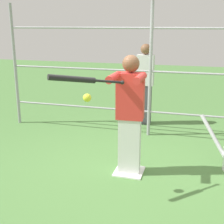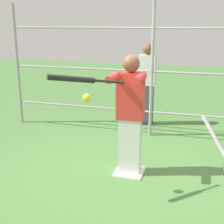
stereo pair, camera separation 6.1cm
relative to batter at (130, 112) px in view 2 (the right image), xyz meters
The scene contains 7 objects.
ground_plane 0.89m from the batter, 90.00° to the right, with size 24.00×24.00×0.00m, color #4C7A3D.
home_plate 0.88m from the batter, 90.00° to the right, with size 0.40×0.40×0.02m.
fence_backstop 1.65m from the batter, 90.00° to the right, with size 5.59×0.06×2.42m.
batter is the anchor object (origin of this frame).
baseball_bat_swinging 1.04m from the batter, 63.15° to the left, with size 0.70×0.64×0.19m.
softball_in_flight 0.84m from the batter, 63.33° to the left, with size 0.10×0.10×0.10m.
bystander_behind_fence 2.30m from the batter, 84.78° to the right, with size 0.34×0.21×1.65m.
Camera 2 is at (-0.94, 3.92, 2.04)m, focal length 50.00 mm.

